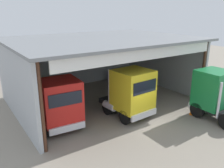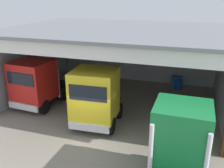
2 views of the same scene
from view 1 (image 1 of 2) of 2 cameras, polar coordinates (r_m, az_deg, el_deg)
ground_plane at (r=17.73m, az=6.98°, el=-8.95°), size 80.00×80.00×0.00m
workshop_shed at (r=21.47m, az=-3.93°, el=6.90°), size 15.38×11.54×5.64m
truck_red_yard_outside at (r=16.40m, az=-12.89°, el=-4.49°), size 2.79×5.46×3.53m
truck_yellow_left_bay at (r=17.62m, az=4.55°, el=-2.07°), size 2.91×4.54×3.73m
truck_green_center_left_bay at (r=19.15m, az=24.02°, el=-2.31°), size 2.50×5.00×3.62m
oil_drum at (r=27.07m, az=0.81°, el=1.61°), size 0.58×0.58×0.92m
tool_cart at (r=27.22m, az=0.11°, el=1.80°), size 0.90×0.60×1.00m
traffic_cone at (r=19.58m, az=18.79°, el=-6.27°), size 0.36×0.36×0.56m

